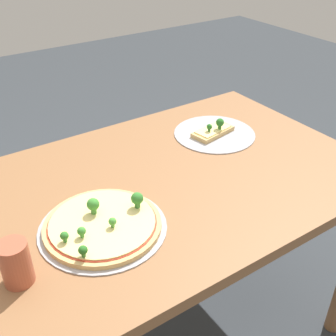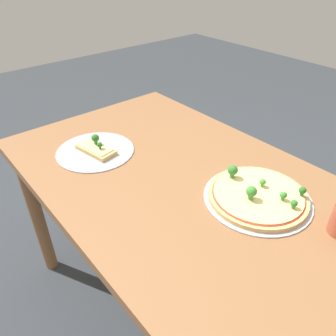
{
  "view_description": "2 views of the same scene",
  "coord_description": "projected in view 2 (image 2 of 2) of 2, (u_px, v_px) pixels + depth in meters",
  "views": [
    {
      "loc": [
        0.59,
        0.9,
        1.48
      ],
      "look_at": [
        -0.02,
        -0.02,
        0.78
      ],
      "focal_mm": 45.0,
      "sensor_mm": 36.0,
      "label": 1
    },
    {
      "loc": [
        0.69,
        -0.62,
        1.42
      ],
      "look_at": [
        -0.02,
        -0.02,
        0.78
      ],
      "focal_mm": 35.0,
      "sensor_mm": 36.0,
      "label": 2
    }
  ],
  "objects": [
    {
      "name": "pizza_tray_slice",
      "position": [
        96.0,
        150.0,
        1.25
      ],
      "size": [
        0.3,
        0.3,
        0.06
      ],
      "color": "#A3A3A8",
      "rests_on": "dining_table"
    },
    {
      "name": "ground_plane",
      "position": [
        174.0,
        302.0,
        1.57
      ],
      "size": [
        8.0,
        8.0,
        0.0
      ],
      "primitive_type": "plane",
      "color": "#33383D"
    },
    {
      "name": "dining_table",
      "position": [
        176.0,
        196.0,
        1.19
      ],
      "size": [
        1.29,
        0.83,
        0.76
      ],
      "color": "brown",
      "rests_on": "ground_plane"
    },
    {
      "name": "pizza_tray_whole",
      "position": [
        258.0,
        195.0,
        1.02
      ],
      "size": [
        0.34,
        0.34,
        0.07
      ],
      "color": "#A3A3A8",
      "rests_on": "dining_table"
    }
  ]
}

